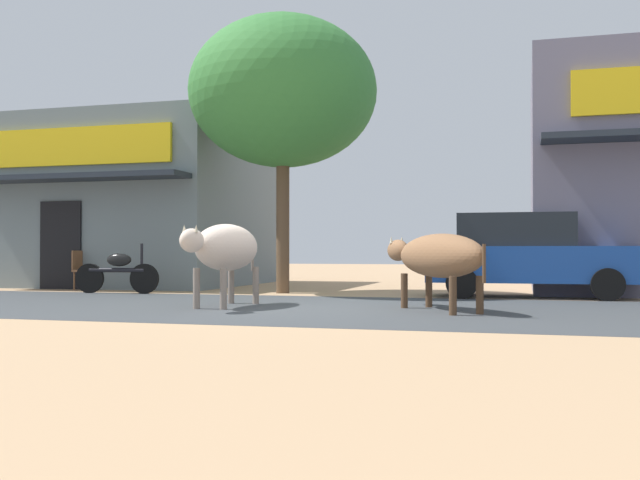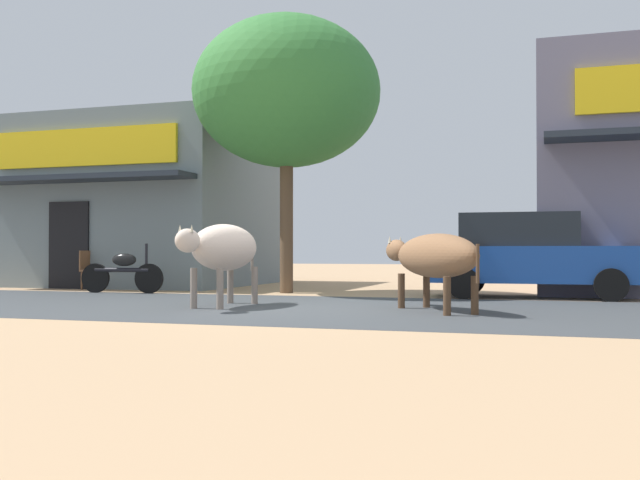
# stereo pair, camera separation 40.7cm
# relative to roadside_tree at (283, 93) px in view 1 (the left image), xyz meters

# --- Properties ---
(ground) EXTENTS (80.00, 80.00, 0.00)m
(ground) POSITION_rel_roadside_tree_xyz_m (1.47, -3.84, -4.35)
(ground) COLOR tan
(asphalt_road) EXTENTS (72.00, 5.86, 0.00)m
(asphalt_road) POSITION_rel_roadside_tree_xyz_m (1.47, -3.84, -4.35)
(asphalt_road) COLOR #3E4144
(asphalt_road) RESTS_ON ground
(storefront_left_cafe) EXTENTS (6.19, 6.82, 4.35)m
(storefront_left_cafe) POSITION_rel_roadside_tree_xyz_m (-5.18, 3.05, -2.17)
(storefront_left_cafe) COLOR slate
(storefront_left_cafe) RESTS_ON ground
(roadside_tree) EXTENTS (4.08, 4.08, 6.00)m
(roadside_tree) POSITION_rel_roadside_tree_xyz_m (0.00, 0.00, 0.00)
(roadside_tree) COLOR brown
(roadside_tree) RESTS_ON ground
(parked_hatchback_car) EXTENTS (4.05, 1.97, 1.64)m
(parked_hatchback_car) POSITION_rel_roadside_tree_xyz_m (5.08, -0.03, -3.51)
(parked_hatchback_car) COLOR #1A469B
(parked_hatchback_car) RESTS_ON ground
(parked_motorcycle) EXTENTS (1.91, 0.28, 1.07)m
(parked_motorcycle) POSITION_rel_roadside_tree_xyz_m (-3.35, -1.11, -3.88)
(parked_motorcycle) COLOR black
(parked_motorcycle) RESTS_ON ground
(cow_near_brown) EXTENTS (0.76, 2.53, 1.35)m
(cow_near_brown) POSITION_rel_roadside_tree_xyz_m (0.36, -3.97, -3.40)
(cow_near_brown) COLOR beige
(cow_near_brown) RESTS_ON ground
(cow_far_dark) EXTENTS (2.03, 2.45, 1.17)m
(cow_far_dark) POSITION_rel_roadside_tree_xyz_m (3.77, -3.85, -3.53)
(cow_far_dark) COLOR #8A603F
(cow_far_dark) RESTS_ON ground
(cafe_chair_near_tree) EXTENTS (0.49, 0.49, 0.92)m
(cafe_chair_near_tree) POSITION_rel_roadside_tree_xyz_m (-4.94, -0.01, -3.84)
(cafe_chair_near_tree) COLOR brown
(cafe_chair_near_tree) RESTS_ON ground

